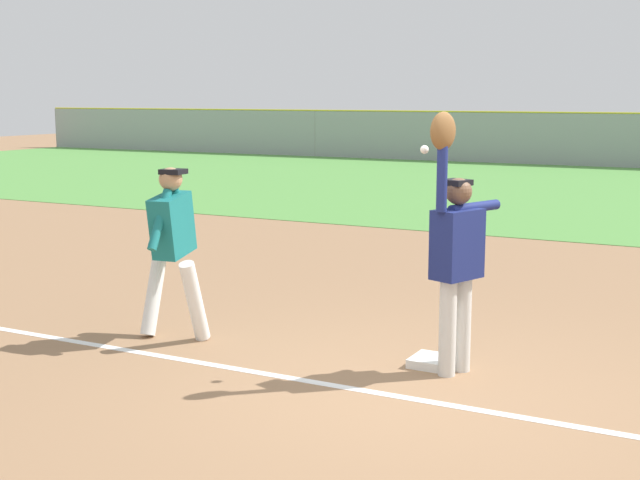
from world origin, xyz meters
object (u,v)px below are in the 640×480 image
object	(u,v)px
parked_car_white	(385,136)
parked_car_tan	(530,140)
fielder	(456,248)
runner	(172,241)
baseball	(424,150)
first_base	(433,362)

from	to	relation	value
parked_car_white	parked_car_tan	size ratio (longest dim) A/B	1.02
parked_car_white	parked_car_tan	world-z (taller)	same
fielder	runner	xyz separation A→B (m)	(-2.84, -0.23, -0.12)
parked_car_white	fielder	bearing A→B (deg)	-71.71
runner	parked_car_white	distance (m)	29.41
baseball	parked_car_white	xyz separation A→B (m)	(-12.22, 27.51, -1.28)
runner	fielder	bearing A→B (deg)	-1.85
parked_car_white	baseball	bearing A→B (deg)	-72.23
first_base	runner	distance (m)	2.80
fielder	runner	world-z (taller)	fielder
baseball	parked_car_white	world-z (taller)	baseball
baseball	parked_car_white	size ratio (longest dim) A/B	0.02
parked_car_white	parked_car_tan	bearing A→B (deg)	-6.95
parked_car_white	parked_car_tan	distance (m)	6.31
parked_car_tan	runner	bearing A→B (deg)	-79.65
fielder	parked_car_white	world-z (taller)	fielder
runner	parked_car_white	world-z (taller)	runner
parked_car_white	parked_car_tan	xyz separation A→B (m)	(6.30, -0.08, 0.00)
baseball	parked_car_tan	world-z (taller)	baseball
fielder	parked_car_white	xyz separation A→B (m)	(-12.54, 27.54, -0.45)
first_base	runner	size ratio (longest dim) A/B	0.22
first_base	parked_car_white	distance (m)	30.06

